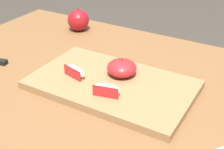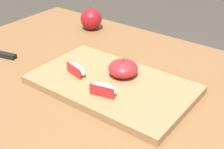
{
  "view_description": "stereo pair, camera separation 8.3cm",
  "coord_description": "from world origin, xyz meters",
  "px_view_note": "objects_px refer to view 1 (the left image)",
  "views": [
    {
      "loc": [
        0.4,
        -0.62,
        1.19
      ],
      "look_at": [
        0.04,
        0.0,
        0.77
      ],
      "focal_mm": 50.35,
      "sensor_mm": 36.0,
      "label": 1
    },
    {
      "loc": [
        0.47,
        -0.58,
        1.19
      ],
      "look_at": [
        0.04,
        0.0,
        0.77
      ],
      "focal_mm": 50.35,
      "sensor_mm": 36.0,
      "label": 2
    }
  ],
  "objects_px": {
    "cutting_board": "(112,84)",
    "apple_wedge_right": "(107,90)",
    "apple_half_skin_up": "(122,68)",
    "whole_apple_red_delicious": "(78,20)",
    "apple_wedge_middle": "(75,71)"
  },
  "relations": [
    {
      "from": "apple_half_skin_up",
      "to": "apple_wedge_middle",
      "type": "relative_size",
      "value": 1.12
    },
    {
      "from": "cutting_board",
      "to": "whole_apple_red_delicious",
      "type": "relative_size",
      "value": 4.83
    },
    {
      "from": "apple_half_skin_up",
      "to": "whole_apple_red_delicious",
      "type": "bearing_deg",
      "value": 142.4
    },
    {
      "from": "cutting_board",
      "to": "whole_apple_red_delicious",
      "type": "xyz_separation_m",
      "value": [
        -0.32,
        0.29,
        0.03
      ]
    },
    {
      "from": "cutting_board",
      "to": "apple_half_skin_up",
      "type": "height_order",
      "value": "apple_half_skin_up"
    },
    {
      "from": "cutting_board",
      "to": "apple_half_skin_up",
      "type": "bearing_deg",
      "value": 80.33
    },
    {
      "from": "apple_half_skin_up",
      "to": "apple_wedge_middle",
      "type": "height_order",
      "value": "apple_half_skin_up"
    },
    {
      "from": "cutting_board",
      "to": "apple_half_skin_up",
      "type": "relative_size",
      "value": 5.28
    },
    {
      "from": "cutting_board",
      "to": "apple_wedge_middle",
      "type": "xyz_separation_m",
      "value": [
        -0.1,
        -0.03,
        0.03
      ]
    },
    {
      "from": "whole_apple_red_delicious",
      "to": "cutting_board",
      "type": "bearing_deg",
      "value": -42.52
    },
    {
      "from": "cutting_board",
      "to": "apple_wedge_right",
      "type": "bearing_deg",
      "value": -70.64
    },
    {
      "from": "apple_wedge_right",
      "to": "whole_apple_red_delicious",
      "type": "height_order",
      "value": "whole_apple_red_delicious"
    },
    {
      "from": "apple_half_skin_up",
      "to": "apple_wedge_middle",
      "type": "xyz_separation_m",
      "value": [
        -0.11,
        -0.07,
        -0.01
      ]
    },
    {
      "from": "apple_wedge_middle",
      "to": "whole_apple_red_delicious",
      "type": "height_order",
      "value": "whole_apple_red_delicious"
    },
    {
      "from": "cutting_board",
      "to": "apple_wedge_right",
      "type": "distance_m",
      "value": 0.07
    }
  ]
}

